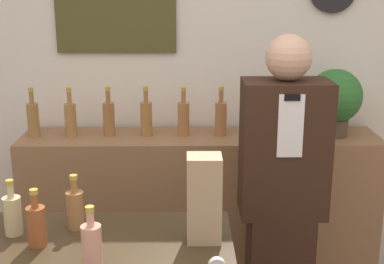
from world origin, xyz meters
name	(u,v)px	position (x,y,z in m)	size (l,w,h in m)	color
back_wall	(190,65)	(0.00, 2.00, 1.35)	(5.20, 0.09, 2.70)	silver
back_shelf	(200,213)	(0.05, 1.74, 0.49)	(2.08, 0.41, 0.98)	#8E6642
shopkeeper	(282,202)	(0.44, 1.16, 0.81)	(0.41, 0.26, 1.62)	#331E14
potted_plant	(335,99)	(0.83, 1.74, 1.20)	(0.31, 0.31, 0.39)	#4C3D2D
paper_bag	(204,198)	(0.04, 0.53, 1.09)	(0.12, 0.11, 0.32)	tan
counter_bottle_2	(13,214)	(-0.67, 0.58, 1.01)	(0.07, 0.07, 0.21)	tan
counter_bottle_3	(36,225)	(-0.56, 0.49, 1.01)	(0.07, 0.07, 0.21)	brown
counter_bottle_4	(75,208)	(-0.45, 0.63, 1.01)	(0.07, 0.07, 0.21)	olive
counter_bottle_5	(92,244)	(-0.34, 0.34, 1.01)	(0.07, 0.07, 0.21)	tan
shelf_bottle_0	(33,118)	(-0.91, 1.73, 1.09)	(0.07, 0.07, 0.29)	olive
shelf_bottle_1	(71,119)	(-0.69, 1.72, 1.09)	(0.07, 0.07, 0.29)	#A16F3C
shelf_bottle_2	(109,118)	(-0.47, 1.75, 1.09)	(0.07, 0.07, 0.29)	#966336
shelf_bottle_3	(146,117)	(-0.26, 1.75, 1.09)	(0.07, 0.07, 0.29)	olive
shelf_bottle_4	(184,118)	(-0.04, 1.74, 1.09)	(0.07, 0.07, 0.29)	#9F673A
shelf_bottle_5	(221,117)	(0.17, 1.75, 1.09)	(0.07, 0.07, 0.29)	#9A663A
shelf_bottle_6	(259,118)	(0.39, 1.72, 1.09)	(0.07, 0.07, 0.29)	#996437
shelf_bottle_7	(295,117)	(0.61, 1.75, 1.09)	(0.07, 0.07, 0.29)	#A06B38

